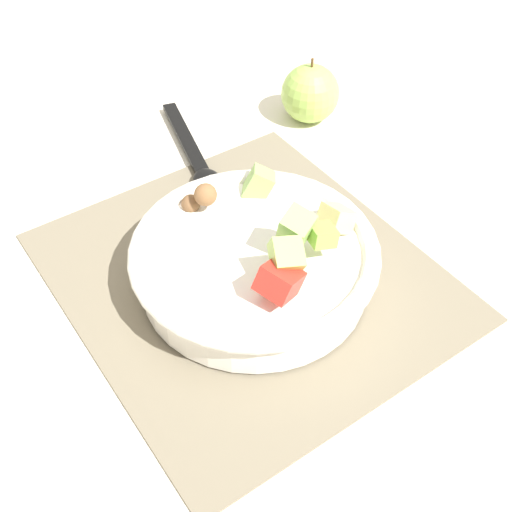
% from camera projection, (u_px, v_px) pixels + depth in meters
% --- Properties ---
extents(ground_plane, '(2.40, 2.40, 0.00)m').
position_uv_depth(ground_plane, '(247.00, 277.00, 0.71)').
color(ground_plane, silver).
extents(placemat, '(0.41, 0.37, 0.01)m').
position_uv_depth(placemat, '(247.00, 275.00, 0.71)').
color(placemat, '#756B56').
rests_on(placemat, ground_plane).
extents(salad_bowl, '(0.26, 0.26, 0.11)m').
position_uv_depth(salad_bowl, '(257.00, 259.00, 0.68)').
color(salad_bowl, white).
rests_on(salad_bowl, placemat).
extents(serving_spoon, '(0.22, 0.08, 0.01)m').
position_uv_depth(serving_spoon, '(198.00, 162.00, 0.84)').
color(serving_spoon, black).
rests_on(serving_spoon, placemat).
extents(whole_apple, '(0.08, 0.08, 0.09)m').
position_uv_depth(whole_apple, '(310.00, 93.00, 0.90)').
color(whole_apple, '#9EC656').
rests_on(whole_apple, ground_plane).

